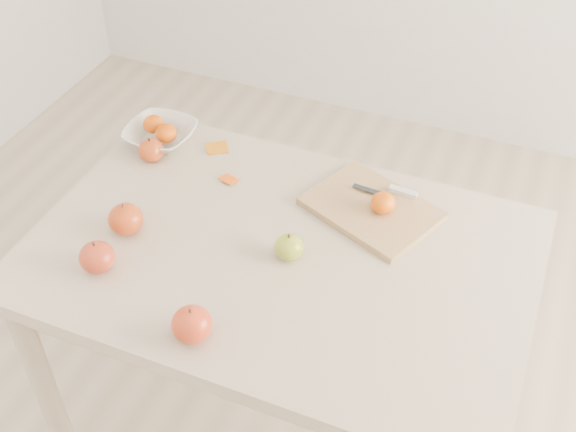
% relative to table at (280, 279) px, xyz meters
% --- Properties ---
extents(ground, '(3.50, 3.50, 0.00)m').
position_rel_table_xyz_m(ground, '(0.00, 0.00, -0.65)').
color(ground, '#C6B293').
rests_on(ground, ground).
extents(table, '(1.20, 0.80, 0.75)m').
position_rel_table_xyz_m(table, '(0.00, 0.00, 0.00)').
color(table, beige).
rests_on(table, ground).
extents(cutting_board, '(0.38, 0.33, 0.02)m').
position_rel_table_xyz_m(cutting_board, '(0.16, 0.22, 0.11)').
color(cutting_board, tan).
rests_on(cutting_board, table).
extents(board_tangerine, '(0.06, 0.06, 0.05)m').
position_rel_table_xyz_m(board_tangerine, '(0.19, 0.21, 0.14)').
color(board_tangerine, '#DF4D07').
rests_on(board_tangerine, cutting_board).
extents(fruit_bowl, '(0.19, 0.19, 0.05)m').
position_rel_table_xyz_m(fruit_bowl, '(-0.49, 0.28, 0.12)').
color(fruit_bowl, white).
rests_on(fruit_bowl, table).
extents(bowl_tangerine_near, '(0.06, 0.06, 0.05)m').
position_rel_table_xyz_m(bowl_tangerine_near, '(-0.51, 0.29, 0.14)').
color(bowl_tangerine_near, orange).
rests_on(bowl_tangerine_near, fruit_bowl).
extents(bowl_tangerine_far, '(0.06, 0.06, 0.05)m').
position_rel_table_xyz_m(bowl_tangerine_far, '(-0.46, 0.27, 0.14)').
color(bowl_tangerine_far, '#CE6207').
rests_on(bowl_tangerine_far, fruit_bowl).
extents(orange_peel_a, '(0.07, 0.07, 0.01)m').
position_rel_table_xyz_m(orange_peel_a, '(-0.32, 0.30, 0.10)').
color(orange_peel_a, orange).
rests_on(orange_peel_a, table).
extents(orange_peel_b, '(0.05, 0.05, 0.01)m').
position_rel_table_xyz_m(orange_peel_b, '(-0.23, 0.19, 0.10)').
color(orange_peel_b, '#E0530F').
rests_on(orange_peel_b, table).
extents(paring_knife, '(0.17, 0.05, 0.01)m').
position_rel_table_xyz_m(paring_knife, '(0.21, 0.29, 0.12)').
color(paring_knife, white).
rests_on(paring_knife, cutting_board).
extents(apple_green, '(0.07, 0.07, 0.06)m').
position_rel_table_xyz_m(apple_green, '(0.03, -0.01, 0.13)').
color(apple_green, olive).
rests_on(apple_green, table).
extents(apple_red_b, '(0.09, 0.09, 0.08)m').
position_rel_table_xyz_m(apple_red_b, '(-0.38, -0.08, 0.14)').
color(apple_red_b, '#9D1605').
rests_on(apple_red_b, table).
extents(apple_red_a, '(0.07, 0.07, 0.06)m').
position_rel_table_xyz_m(apple_red_a, '(-0.47, 0.20, 0.13)').
color(apple_red_a, '#991B0A').
rests_on(apple_red_a, table).
extents(apple_red_c, '(0.09, 0.09, 0.08)m').
position_rel_table_xyz_m(apple_red_c, '(-0.07, -0.31, 0.14)').
color(apple_red_c, maroon).
rests_on(apple_red_c, table).
extents(apple_red_d, '(0.08, 0.08, 0.07)m').
position_rel_table_xyz_m(apple_red_d, '(-0.37, -0.22, 0.14)').
color(apple_red_d, maroon).
rests_on(apple_red_d, table).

